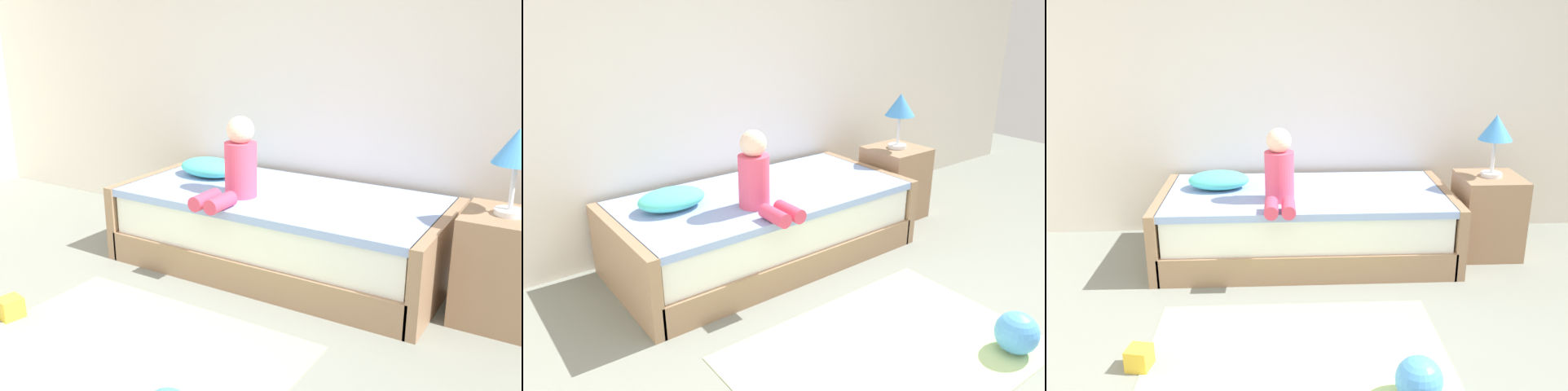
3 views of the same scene
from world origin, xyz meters
TOP-DOWN VIEW (x-y plane):
  - wall_rear at (0.00, 2.60)m, footprint 7.20×0.10m
  - bed at (-0.16, 2.00)m, footprint 2.11×1.00m
  - nightstand at (1.19, 1.98)m, footprint 0.44×0.44m
  - table_lamp at (1.19, 1.98)m, footprint 0.24×0.24m
  - child_figure at (-0.35, 1.77)m, footprint 0.20×0.51m
  - pillow at (-0.79, 2.10)m, footprint 0.44×0.30m
  - toy_ball at (0.29, 0.31)m, footprint 0.23×0.23m
  - area_rug at (-0.27, 0.70)m, footprint 1.60×1.10m

SIDE VIEW (x-z plane):
  - area_rug at x=-0.27m, z-range 0.00..0.01m
  - toy_ball at x=0.29m, z-range 0.00..0.23m
  - bed at x=-0.16m, z-range 0.00..0.50m
  - nightstand at x=1.19m, z-range 0.00..0.60m
  - pillow at x=-0.79m, z-range 0.50..0.63m
  - child_figure at x=-0.35m, z-range 0.45..0.96m
  - table_lamp at x=1.19m, z-range 0.71..1.16m
  - wall_rear at x=0.00m, z-range 0.00..2.90m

